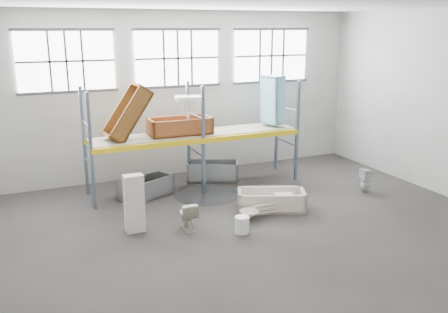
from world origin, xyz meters
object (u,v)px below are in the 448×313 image
blue_tub_upright (273,100)px  toilet_beige (187,215)px  steel_tub_right (213,171)px  rust_tub_flat (180,126)px  toilet_white (366,180)px  bathtub_beige (271,200)px  cistern_tall (134,204)px  bucket (242,225)px  steel_tub_left (146,188)px

blue_tub_upright → toilet_beige: bearing=-143.6°
steel_tub_right → rust_tub_flat: (-1.14, -0.38, 1.54)m
blue_tub_upright → toilet_white: bearing=-54.2°
bathtub_beige → cistern_tall: cistern_tall is taller
cistern_tall → bucket: bearing=-26.0°
rust_tub_flat → steel_tub_left: bearing=-163.7°
bathtub_beige → blue_tub_upright: blue_tub_upright is taller
cistern_tall → steel_tub_left: cistern_tall is taller
cistern_tall → rust_tub_flat: 3.33m
toilet_beige → steel_tub_right: size_ratio=0.43×
steel_tub_left → bathtub_beige: bearing=-39.2°
cistern_tall → bathtub_beige: bearing=-1.2°
toilet_beige → cistern_tall: size_ratio=0.49×
cistern_tall → steel_tub_right: cistern_tall is taller
rust_tub_flat → bucket: bearing=-86.1°
toilet_beige → toilet_white: toilet_white is taller
bathtub_beige → steel_tub_left: steel_tub_left is taller
toilet_beige → steel_tub_right: 3.73m
toilet_beige → cistern_tall: (-1.13, 0.35, 0.34)m
bathtub_beige → toilet_white: 3.09m
cistern_tall → rust_tub_flat: rust_tub_flat is taller
toilet_beige → bucket: (1.05, -0.72, -0.14)m
steel_tub_left → bucket: bearing=-66.7°
rust_tub_flat → blue_tub_upright: 2.97m
bathtub_beige → blue_tub_upright: size_ratio=1.17×
bathtub_beige → toilet_white: bearing=24.5°
toilet_beige → rust_tub_flat: size_ratio=0.38×
toilet_beige → cistern_tall: bearing=-15.1°
bathtub_beige → cistern_tall: 3.52m
steel_tub_right → bucket: bearing=-103.0°
bathtub_beige → rust_tub_flat: (-1.55, 2.52, 1.57)m
toilet_beige → steel_tub_left: bearing=-80.7°
toilet_white → blue_tub_upright: blue_tub_upright is taller
bathtub_beige → rust_tub_flat: 3.35m
bucket → toilet_beige: bearing=145.7°
bucket → rust_tub_flat: bearing=93.9°
cistern_tall → bucket: 2.48m
steel_tub_right → blue_tub_upright: bearing=-13.7°
toilet_beige → steel_tub_left: toilet_beige is taller
steel_tub_left → rust_tub_flat: rust_tub_flat is taller
blue_tub_upright → bucket: size_ratio=3.74×
toilet_white → steel_tub_left: bearing=-107.4°
bucket → blue_tub_upright: bearing=52.3°
cistern_tall → steel_tub_left: (0.82, 2.12, -0.40)m
blue_tub_upright → bucket: bearing=-127.7°
steel_tub_left → steel_tub_right: steel_tub_right is taller
bathtub_beige → blue_tub_upright: bearing=84.1°
cistern_tall → rust_tub_flat: (1.94, 2.45, 1.15)m
steel_tub_right → cistern_tall: bearing=-137.5°
steel_tub_right → bucket: steel_tub_right is taller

